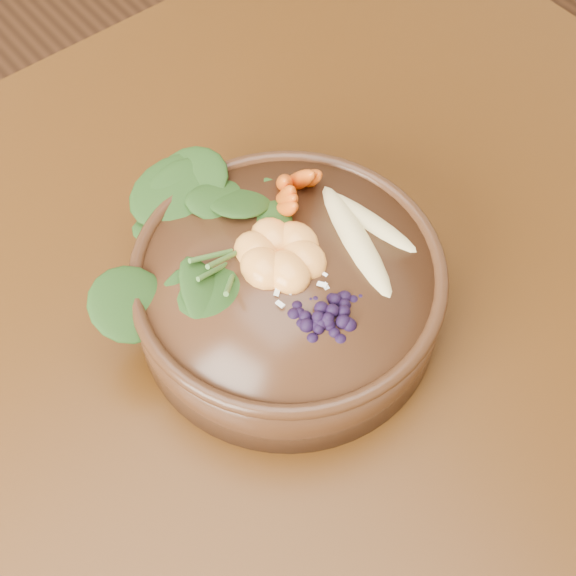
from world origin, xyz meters
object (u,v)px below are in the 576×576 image
Objects in this scene: carrot_cluster at (294,163)px; stoneware_bowl at (288,294)px; banana_halves at (364,221)px; blueberry_pile at (327,306)px; dining_table at (114,426)px; kale_heap at (212,230)px; mandarin_cluster at (280,245)px.

stoneware_bowl is at bearing -123.69° from carrot_cluster.
banana_halves is 0.11m from blueberry_pile.
banana_halves reaches higher than dining_table.
kale_heap is at bearing 156.45° from banana_halves.
carrot_cluster is 0.09m from banana_halves.
dining_table is at bearing -167.09° from carrot_cluster.
kale_heap is 1.18× the size of banana_halves.
stoneware_bowl is 1.53× the size of kale_heap.
carrot_cluster is at bearing 1.98° from kale_heap.
carrot_cluster reaches higher than kale_heap.
dining_table is 0.35m from banana_halves.
carrot_cluster is at bearing 41.66° from mandarin_cluster.
banana_halves is at bearing -5.79° from stoneware_bowl.
kale_heap is 1.42× the size of blueberry_pile.
kale_heap is 0.15m from banana_halves.
kale_heap reaches higher than mandarin_cluster.
stoneware_bowl is at bearing -104.88° from mandarin_cluster.
blueberry_pile is (-0.01, -0.06, 0.06)m from stoneware_bowl.
mandarin_cluster reaches higher than stoneware_bowl.
mandarin_cluster is (0.20, -0.03, 0.19)m from dining_table.
kale_heap reaches higher than stoneware_bowl.
dining_table is 5.27× the size of stoneware_bowl.
mandarin_cluster is at bearing -129.81° from carrot_cluster.
dining_table is 11.41× the size of blueberry_pile.
mandarin_cluster is (0.04, -0.05, -0.01)m from kale_heap.
banana_halves is (0.09, -0.01, 0.06)m from stoneware_bowl.
dining_table is at bearing 149.11° from blueberry_pile.
banana_halves is 0.09m from mandarin_cluster.
kale_heap reaches higher than banana_halves.
carrot_cluster is at bearing 47.77° from stoneware_bowl.
stoneware_bowl is 0.13m from carrot_cluster.
carrot_cluster is at bearing 61.92° from blueberry_pile.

